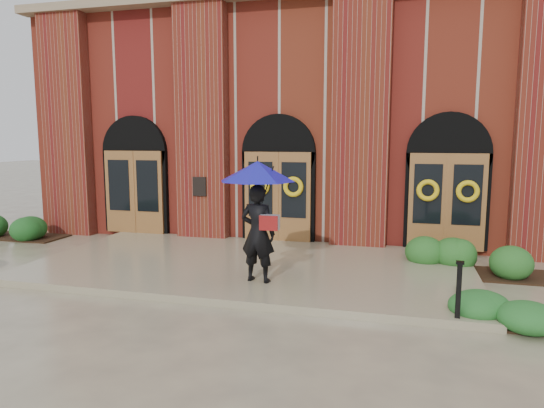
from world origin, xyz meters
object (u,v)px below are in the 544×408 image
(hedge_wall_right, at_px, (485,260))
(metal_post, at_px, (459,288))
(hedge_wall_left, at_px, (18,226))
(man_with_umbrella, at_px, (258,198))

(hedge_wall_right, bearing_deg, metal_post, -105.38)
(hedge_wall_left, xyz_separation_m, hedge_wall_right, (13.20, -0.79, 0.01))
(man_with_umbrella, relative_size, hedge_wall_left, 0.92)
(metal_post, distance_m, hedge_wall_right, 3.47)
(hedge_wall_right, bearing_deg, hedge_wall_left, 176.56)
(man_with_umbrella, distance_m, hedge_wall_left, 9.23)
(man_with_umbrella, height_order, hedge_wall_left, man_with_umbrella)
(man_with_umbrella, bearing_deg, hedge_wall_right, -146.94)
(man_with_umbrella, xyz_separation_m, hedge_wall_left, (-8.59, 3.01, -1.52))
(metal_post, distance_m, hedge_wall_left, 12.96)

